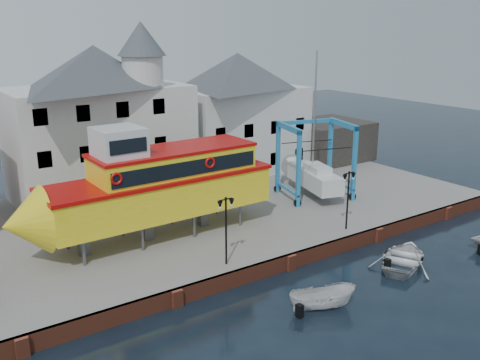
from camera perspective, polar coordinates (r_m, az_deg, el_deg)
ground at (r=33.96m, az=5.41°, el=-9.50°), size 140.00×140.00×0.00m
hardstanding at (r=42.10m, az=-4.23°, el=-3.54°), size 44.00×22.00×1.00m
quay_wall at (r=33.82m, az=5.31°, el=-8.67°), size 44.00×0.47×1.00m
building_white_main at (r=44.90m, az=-14.67°, el=6.26°), size 14.00×8.30×14.00m
building_white_right at (r=51.84m, az=-0.26°, el=7.22°), size 12.00×8.00×11.20m
shed_dark at (r=57.20m, az=9.20°, el=4.19°), size 8.00×7.00×4.00m
lamp_post_left at (r=31.02m, az=-1.51°, el=-3.61°), size 1.12×0.32×4.20m
lamp_post_right at (r=37.16m, az=11.50°, el=-0.57°), size 1.12×0.32×4.20m
tour_boat at (r=35.11m, az=-10.01°, el=-0.71°), size 17.72×4.56×7.68m
travel_lift at (r=44.98m, az=7.56°, el=0.96°), size 6.43×8.05×11.79m
motorboat_a at (r=29.92m, az=8.72°, el=-13.40°), size 3.95×2.78×1.43m
motorboat_b at (r=36.14m, az=17.05°, el=-8.54°), size 6.40×5.77×1.09m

